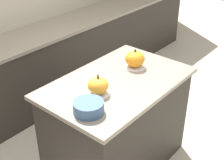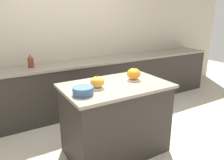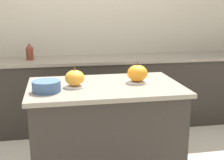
% 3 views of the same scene
% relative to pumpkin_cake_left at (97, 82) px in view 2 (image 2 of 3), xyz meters
% --- Properties ---
extents(ground_plane, '(12.00, 12.00, 0.00)m').
position_rel_pumpkin_cake_left_xyz_m(ground_plane, '(0.24, 0.01, -0.96)').
color(ground_plane, '#BCB29E').
extents(wall_back, '(8.00, 0.06, 2.50)m').
position_rel_pumpkin_cake_left_xyz_m(wall_back, '(0.24, 1.70, 0.29)').
color(wall_back, '#B2A893').
rests_on(wall_back, ground_plane).
extents(kitchen_island, '(1.25, 0.79, 0.90)m').
position_rel_pumpkin_cake_left_xyz_m(kitchen_island, '(0.24, 0.01, -0.51)').
color(kitchen_island, '#2D2823').
rests_on(kitchen_island, ground_plane).
extents(back_counter, '(6.00, 0.60, 0.89)m').
position_rel_pumpkin_cake_left_xyz_m(back_counter, '(0.24, 1.37, -0.52)').
color(back_counter, '#2D2823').
rests_on(back_counter, ground_plane).
extents(pumpkin_cake_left, '(0.19, 0.19, 0.18)m').
position_rel_pumpkin_cake_left_xyz_m(pumpkin_cake_left, '(0.00, 0.00, 0.00)').
color(pumpkin_cake_left, silver).
rests_on(pumpkin_cake_left, kitchen_island).
extents(pumpkin_cake_right, '(0.20, 0.20, 0.18)m').
position_rel_pumpkin_cake_left_xyz_m(pumpkin_cake_right, '(0.53, 0.05, 0.01)').
color(pumpkin_cake_right, silver).
rests_on(pumpkin_cake_right, kitchen_island).
extents(bottle_tall, '(0.09, 0.09, 0.21)m').
position_rel_pumpkin_cake_left_xyz_m(bottle_tall, '(-0.44, 1.39, 0.03)').
color(bottle_tall, maroon).
rests_on(bottle_tall, back_counter).
extents(mixing_bowl, '(0.21, 0.21, 0.08)m').
position_rel_pumpkin_cake_left_xyz_m(mixing_bowl, '(-0.22, -0.11, -0.02)').
color(mixing_bowl, '#3D5B84').
rests_on(mixing_bowl, kitchen_island).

